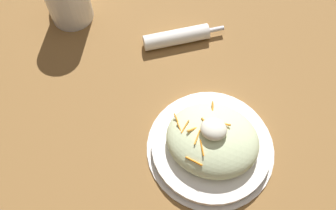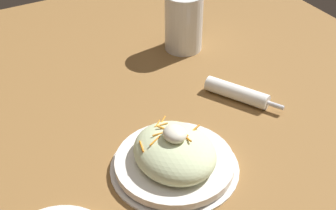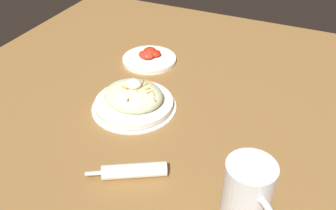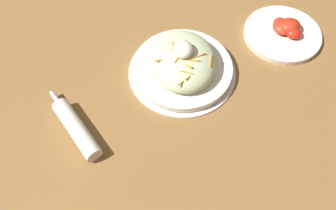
# 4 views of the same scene
# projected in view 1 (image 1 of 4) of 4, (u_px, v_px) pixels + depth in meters

# --- Properties ---
(ground_plane) EXTENTS (1.43, 1.43, 0.00)m
(ground_plane) POSITION_uv_depth(u_px,v_px,m) (153.00, 142.00, 0.66)
(ground_plane) COLOR olive
(salad_plate) EXTENTS (0.24, 0.24, 0.09)m
(salad_plate) POSITION_uv_depth(u_px,v_px,m) (212.00, 142.00, 0.63)
(salad_plate) COLOR white
(salad_plate) RESTS_ON ground_plane
(napkin_roll) EXTENTS (0.17, 0.11, 0.03)m
(napkin_roll) POSITION_uv_depth(u_px,v_px,m) (177.00, 37.00, 0.76)
(napkin_roll) COLOR white
(napkin_roll) RESTS_ON ground_plane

